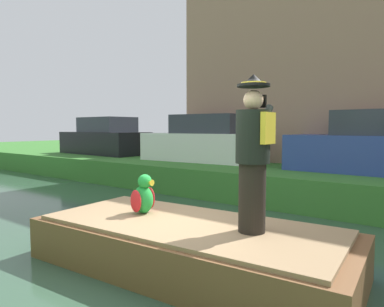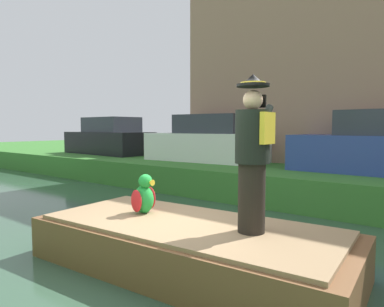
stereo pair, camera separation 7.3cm
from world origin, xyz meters
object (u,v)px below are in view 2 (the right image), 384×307
(parked_car_dark, at_px, (109,139))
(boat, at_px, (188,245))
(parked_car_blue, at_px, (382,147))
(person_pirate, at_px, (253,154))
(parrot_plush, at_px, (144,196))
(parked_car_white, at_px, (209,142))

(parked_car_dark, bearing_deg, boat, -123.50)
(boat, bearing_deg, parked_car_blue, -12.87)
(person_pirate, relative_size, parrot_plush, 3.25)
(person_pirate, bearing_deg, boat, 110.03)
(boat, xyz_separation_m, parked_car_white, (5.77, 3.70, 1.09))
(parrot_plush, bearing_deg, parked_car_dark, 53.88)
(person_pirate, bearing_deg, parked_car_dark, 70.59)
(person_pirate, xyz_separation_m, parked_car_dark, (5.64, 9.59, -0.15))
(boat, xyz_separation_m, parked_car_dark, (5.77, 8.73, 1.09))
(parked_car_blue, distance_m, parked_car_white, 5.02)
(parked_car_white, relative_size, parked_car_dark, 1.01)
(parrot_plush, bearing_deg, boat, -89.82)
(boat, height_order, parked_car_blue, parked_car_blue)
(boat, height_order, parrot_plush, parrot_plush)
(person_pirate, height_order, parrot_plush, person_pirate)
(parked_car_blue, distance_m, parked_car_dark, 10.04)
(person_pirate, bearing_deg, parked_car_blue, 6.40)
(parked_car_blue, relative_size, parked_car_dark, 0.99)
(parrot_plush, bearing_deg, parked_car_white, 26.57)
(boat, distance_m, parked_car_dark, 10.52)
(boat, bearing_deg, person_pirate, -81.02)
(boat, bearing_deg, parked_car_white, 32.63)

